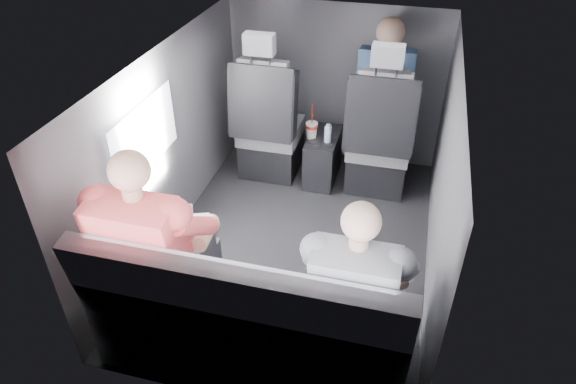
% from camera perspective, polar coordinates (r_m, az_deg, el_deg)
% --- Properties ---
extents(floor, '(2.60, 2.60, 0.00)m').
position_cam_1_polar(floor, '(3.69, 1.04, -5.63)').
color(floor, black).
rests_on(floor, ground).
extents(ceiling, '(2.60, 2.60, 0.00)m').
position_cam_1_polar(ceiling, '(3.00, 1.31, 14.40)').
color(ceiling, '#B2B2AD').
rests_on(ceiling, panel_back).
extents(panel_left, '(0.02, 2.60, 1.35)m').
position_cam_1_polar(panel_left, '(3.58, -13.03, 5.14)').
color(panel_left, '#56565B').
rests_on(panel_left, floor).
extents(panel_right, '(0.02, 2.60, 1.35)m').
position_cam_1_polar(panel_right, '(3.24, 16.82, 1.09)').
color(panel_right, '#56565B').
rests_on(panel_right, floor).
extents(panel_front, '(1.80, 0.02, 1.35)m').
position_cam_1_polar(panel_front, '(4.43, 5.21, 11.85)').
color(panel_front, '#56565B').
rests_on(panel_front, floor).
extents(panel_back, '(1.80, 0.02, 1.35)m').
position_cam_1_polar(panel_back, '(2.33, -6.60, -13.08)').
color(panel_back, '#56565B').
rests_on(panel_back, floor).
extents(side_window, '(0.02, 0.75, 0.42)m').
position_cam_1_polar(side_window, '(3.24, -15.50, 5.97)').
color(side_window, white).
rests_on(side_window, panel_left).
extents(seatbelt, '(0.35, 0.11, 0.59)m').
position_cam_1_polar(seatbelt, '(3.77, 10.40, 9.17)').
color(seatbelt, black).
rests_on(seatbelt, front_seat_right).
extents(front_seat_left, '(0.52, 0.58, 1.26)m').
position_cam_1_polar(front_seat_left, '(4.24, -2.14, 6.72)').
color(front_seat_left, black).
rests_on(front_seat_left, floor).
extents(front_seat_right, '(0.52, 0.58, 1.26)m').
position_cam_1_polar(front_seat_right, '(4.10, 10.07, 5.12)').
color(front_seat_right, black).
rests_on(front_seat_right, floor).
extents(center_console, '(0.24, 0.48, 0.41)m').
position_cam_1_polar(center_console, '(4.28, 3.87, 3.87)').
color(center_console, black).
rests_on(center_console, floor).
extents(rear_bench, '(1.60, 0.57, 0.92)m').
position_cam_1_polar(rear_bench, '(2.75, -4.33, -14.67)').
color(rear_bench, slate).
rests_on(rear_bench, floor).
extents(soda_cup, '(0.10, 0.10, 0.29)m').
position_cam_1_polar(soda_cup, '(4.11, 2.65, 6.93)').
color(soda_cup, white).
rests_on(soda_cup, center_console).
extents(water_bottle, '(0.06, 0.06, 0.16)m').
position_cam_1_polar(water_bottle, '(4.05, 4.45, 6.40)').
color(water_bottle, '#A0C4D8').
rests_on(water_bottle, center_console).
extents(laptop_white, '(0.44, 0.46, 0.27)m').
position_cam_1_polar(laptop_white, '(2.86, -13.00, -4.16)').
color(laptop_white, silver).
rests_on(laptop_white, passenger_rear_left).
extents(laptop_black, '(0.36, 0.32, 0.26)m').
position_cam_1_polar(laptop_black, '(2.61, 7.06, -7.97)').
color(laptop_black, black).
rests_on(laptop_black, passenger_rear_right).
extents(passenger_rear_left, '(0.54, 0.65, 1.28)m').
position_cam_1_polar(passenger_rear_left, '(2.74, -14.31, -6.06)').
color(passenger_rear_left, '#303034').
rests_on(passenger_rear_left, rear_bench).
extents(passenger_rear_right, '(0.48, 0.60, 1.19)m').
position_cam_1_polar(passenger_rear_right, '(2.51, 7.54, -10.68)').
color(passenger_rear_right, navy).
rests_on(passenger_rear_right, rear_bench).
extents(passenger_front_right, '(0.42, 0.42, 0.89)m').
position_cam_1_polar(passenger_front_right, '(4.17, 10.62, 11.15)').
color(passenger_front_right, navy).
rests_on(passenger_front_right, front_seat_right).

